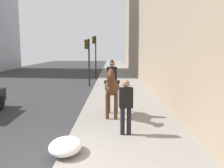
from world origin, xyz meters
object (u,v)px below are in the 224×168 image
Objects in this scene: pedestrian_greeting at (126,104)px; traffic_light_far_curb at (95,50)px; mounted_horse_near at (112,86)px; traffic_light_near_curb at (88,55)px.

pedestrian_greeting is 16.91m from traffic_light_far_curb.
pedestrian_greeting is 0.41× the size of traffic_light_far_curb.
mounted_horse_near is at bearing 4.75° from pedestrian_greeting.
pedestrian_greeting is at bearing 14.24° from mounted_horse_near.
pedestrian_greeting is at bearing -168.51° from traffic_light_near_curb.
mounted_horse_near is at bearing -173.45° from traffic_light_far_curb.
mounted_horse_near is at bearing -168.52° from traffic_light_near_curb.
mounted_horse_near is 2.14m from pedestrian_greeting.
pedestrian_greeting is at bearing -172.82° from traffic_light_far_curb.
traffic_light_far_curb is (5.72, -0.13, 0.35)m from traffic_light_near_curb.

